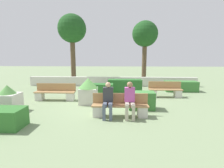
% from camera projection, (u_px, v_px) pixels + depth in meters
% --- Properties ---
extents(ground_plane, '(60.00, 60.00, 0.00)m').
position_uv_depth(ground_plane, '(108.00, 104.00, 8.43)').
color(ground_plane, gray).
extents(perimeter_wall, '(12.74, 0.30, 0.70)m').
position_uv_depth(perimeter_wall, '(112.00, 82.00, 13.38)').
color(perimeter_wall, beige).
rests_on(perimeter_wall, ground_plane).
extents(bench_front, '(2.15, 0.48, 0.86)m').
position_uv_depth(bench_front, '(120.00, 107.00, 6.69)').
color(bench_front, '#A37A4C').
rests_on(bench_front, ground_plane).
extents(bench_left_side, '(1.83, 0.48, 0.86)m').
position_uv_depth(bench_left_side, '(165.00, 91.00, 9.82)').
color(bench_left_side, '#A37A4C').
rests_on(bench_left_side, ground_plane).
extents(bench_right_side, '(2.09, 0.48, 0.86)m').
position_uv_depth(bench_right_side, '(55.00, 94.00, 9.14)').
color(bench_right_side, '#A37A4C').
rests_on(bench_right_side, ground_plane).
extents(person_seated_man, '(0.38, 0.64, 1.33)m').
position_uv_depth(person_seated_man, '(108.00, 98.00, 6.51)').
color(person_seated_man, '#515B70').
rests_on(person_seated_man, ground_plane).
extents(person_seated_woman, '(0.38, 0.64, 1.35)m').
position_uv_depth(person_seated_woman, '(130.00, 98.00, 6.47)').
color(person_seated_woman, '#B2A893').
rests_on(person_seated_woman, ground_plane).
extents(hedge_block_near_right, '(2.04, 0.79, 0.66)m').
position_uv_depth(hedge_block_near_right, '(181.00, 86.00, 11.42)').
color(hedge_block_near_right, '#3D7A38').
rests_on(hedge_block_near_right, ground_plane).
extents(hedge_block_mid_left, '(1.33, 0.62, 0.72)m').
position_uv_depth(hedge_block_mid_left, '(101.00, 90.00, 10.01)').
color(hedge_block_mid_left, '#286028').
rests_on(hedge_block_mid_left, ground_plane).
extents(hedge_block_mid_right, '(2.12, 0.71, 0.82)m').
position_uv_depth(hedge_block_mid_right, '(125.00, 86.00, 11.12)').
color(hedge_block_mid_right, '#286028').
rests_on(hedge_block_mid_right, ground_plane).
extents(hedge_block_far_left, '(1.11, 0.65, 0.76)m').
position_uv_depth(hedge_block_far_left, '(142.00, 100.00, 7.60)').
color(hedge_block_far_left, '#3D7A38').
rests_on(hedge_block_far_left, ground_plane).
extents(planter_corner_left, '(0.84, 0.84, 1.13)m').
position_uv_depth(planter_corner_left, '(8.00, 100.00, 7.19)').
color(planter_corner_left, beige).
rests_on(planter_corner_left, ground_plane).
extents(planter_corner_right, '(0.94, 0.94, 1.25)m').
position_uv_depth(planter_corner_right, '(88.00, 90.00, 8.41)').
color(planter_corner_right, beige).
rests_on(planter_corner_right, ground_plane).
extents(tree_leftmost, '(2.27, 2.27, 5.59)m').
position_uv_depth(tree_leftmost, '(72.00, 30.00, 13.97)').
color(tree_leftmost, brown).
rests_on(tree_leftmost, ground_plane).
extents(tree_center_left, '(2.14, 2.14, 5.18)m').
position_uv_depth(tree_center_left, '(145.00, 35.00, 14.58)').
color(tree_center_left, brown).
rests_on(tree_center_left, ground_plane).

